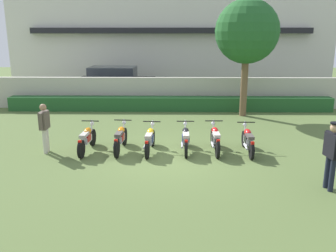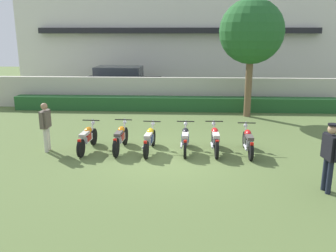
# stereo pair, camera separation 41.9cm
# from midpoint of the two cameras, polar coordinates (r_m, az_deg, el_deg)

# --- Properties ---
(ground) EXTENTS (60.00, 60.00, 0.00)m
(ground) POSITION_cam_midpoint_polar(r_m,az_deg,el_deg) (11.63, -1.10, -4.90)
(ground) COLOR #566B38
(building) EXTENTS (21.42, 6.50, 7.51)m
(building) POSITION_cam_midpoint_polar(r_m,az_deg,el_deg) (27.10, 0.05, 14.38)
(building) COLOR silver
(building) RESTS_ON ground
(compound_wall) EXTENTS (20.35, 0.30, 1.60)m
(compound_wall) POSITION_cam_midpoint_polar(r_m,az_deg,el_deg) (18.96, -0.32, 5.28)
(compound_wall) COLOR #BCB7A8
(compound_wall) RESTS_ON ground
(hedge_row) EXTENTS (16.28, 0.70, 0.70)m
(hedge_row) POSITION_cam_midpoint_polar(r_m,az_deg,el_deg) (18.35, -0.36, 3.53)
(hedge_row) COLOR #235628
(hedge_row) RESTS_ON ground
(parked_car) EXTENTS (4.58, 2.25, 1.89)m
(parked_car) POSITION_cam_midpoint_polar(r_m,az_deg,el_deg) (21.92, -8.82, 6.75)
(parked_car) COLOR black
(parked_car) RESTS_ON ground
(tree_near_inspector) EXTENTS (2.91, 2.91, 5.37)m
(tree_near_inspector) POSITION_cam_midpoint_polar(r_m,az_deg,el_deg) (17.20, 11.66, 14.34)
(tree_near_inspector) COLOR brown
(tree_near_inspector) RESTS_ON ground
(motorcycle_in_row_0) EXTENTS (0.60, 1.92, 0.95)m
(motorcycle_in_row_0) POSITION_cam_midpoint_polar(r_m,az_deg,el_deg) (12.35, -13.65, -1.98)
(motorcycle_in_row_0) COLOR black
(motorcycle_in_row_0) RESTS_ON ground
(motorcycle_in_row_1) EXTENTS (0.60, 1.96, 0.97)m
(motorcycle_in_row_1) POSITION_cam_midpoint_polar(r_m,az_deg,el_deg) (12.19, -8.48, -1.90)
(motorcycle_in_row_1) COLOR black
(motorcycle_in_row_1) RESTS_ON ground
(motorcycle_in_row_2) EXTENTS (0.60, 1.91, 0.94)m
(motorcycle_in_row_2) POSITION_cam_midpoint_polar(r_m,az_deg,el_deg) (12.00, -3.88, -2.12)
(motorcycle_in_row_2) COLOR black
(motorcycle_in_row_2) RESTS_ON ground
(motorcycle_in_row_3) EXTENTS (0.60, 1.82, 0.95)m
(motorcycle_in_row_3) POSITION_cam_midpoint_polar(r_m,az_deg,el_deg) (12.03, 1.79, -2.02)
(motorcycle_in_row_3) COLOR black
(motorcycle_in_row_3) RESTS_ON ground
(motorcycle_in_row_4) EXTENTS (0.60, 1.86, 0.97)m
(motorcycle_in_row_4) POSITION_cam_midpoint_polar(r_m,az_deg,el_deg) (12.06, 6.47, -2.00)
(motorcycle_in_row_4) COLOR black
(motorcycle_in_row_4) RESTS_ON ground
(motorcycle_in_row_5) EXTENTS (0.60, 1.86, 0.94)m
(motorcycle_in_row_5) POSITION_cam_midpoint_polar(r_m,az_deg,el_deg) (12.14, 11.55, -2.19)
(motorcycle_in_row_5) COLOR black
(motorcycle_in_row_5) RESTS_ON ground
(inspector_person) EXTENTS (0.22, 0.67, 1.64)m
(inspector_person) POSITION_cam_midpoint_polar(r_m,az_deg,el_deg) (12.53, -19.85, 0.27)
(inspector_person) COLOR beige
(inspector_person) RESTS_ON ground
(officer_0) EXTENTS (0.28, 0.69, 1.76)m
(officer_0) POSITION_cam_midpoint_polar(r_m,az_deg,el_deg) (9.76, 23.43, -3.51)
(officer_0) COLOR black
(officer_0) RESTS_ON ground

